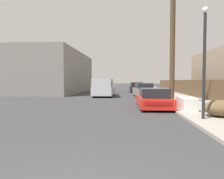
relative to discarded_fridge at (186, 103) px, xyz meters
name	(u,v)px	position (x,y,z in m)	size (l,w,h in m)	color
sidewalk_curb	(163,93)	(1.43, 14.76, -0.40)	(4.20, 63.00, 0.12)	#9E998E
discarded_fridge	(186,103)	(0.00, 0.00, 0.00)	(0.74, 1.79, 0.70)	white
parked_sports_car_red	(153,99)	(-1.58, 1.50, 0.10)	(1.90, 4.46, 1.22)	red
car_parked_mid	(143,90)	(-1.47, 10.08, 0.20)	(2.14, 4.84, 1.42)	gray
car_parked_far	(136,88)	(-1.85, 17.92, 0.21)	(2.03, 4.32, 1.44)	black
pickup_truck	(104,88)	(-5.63, 9.89, 0.48)	(2.09, 5.37, 1.89)	silver
utility_pole	(172,43)	(-0.17, 2.73, 3.79)	(1.80, 0.34, 8.07)	#4C3826
street_lamp	(204,54)	(-0.06, -2.61, 2.31)	(0.26, 0.26, 4.55)	#232326
brush_pile	(223,108)	(1.00, -2.01, 0.03)	(1.68, 1.31, 0.74)	brown
wooden_fence	(189,88)	(3.38, 10.76, 0.48)	(0.08, 36.40, 1.63)	brown
building_left_block	(58,73)	(-13.17, 17.19, 2.37)	(7.00, 16.35, 5.65)	gray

